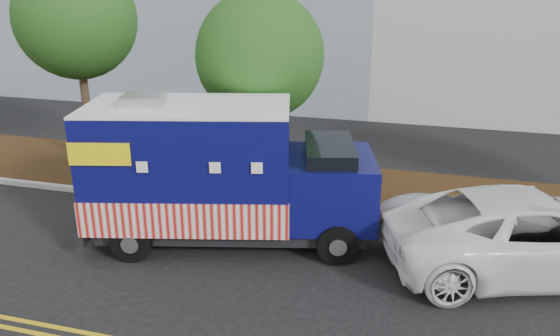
# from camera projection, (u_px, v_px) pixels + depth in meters

# --- Properties ---
(ground) EXTENTS (120.00, 120.00, 0.00)m
(ground) POSITION_uv_depth(u_px,v_px,m) (229.00, 234.00, 13.60)
(ground) COLOR black
(ground) RESTS_ON ground
(curb) EXTENTS (120.00, 0.18, 0.15)m
(curb) POSITION_uv_depth(u_px,v_px,m) (247.00, 209.00, 14.85)
(curb) COLOR #9E9E99
(curb) RESTS_ON ground
(mulch_strip) EXTENTS (120.00, 4.00, 0.15)m
(mulch_strip) POSITION_uv_depth(u_px,v_px,m) (269.00, 182.00, 16.76)
(mulch_strip) COLOR #331E0E
(mulch_strip) RESTS_ON ground
(tree_a) EXTENTS (3.69, 3.69, 6.66)m
(tree_a) POSITION_uv_depth(u_px,v_px,m) (76.00, 19.00, 16.73)
(tree_a) COLOR #38281C
(tree_a) RESTS_ON ground
(tree_b) EXTENTS (3.51, 3.51, 5.78)m
(tree_b) POSITION_uv_depth(u_px,v_px,m) (260.00, 56.00, 14.79)
(tree_b) COLOR #38281C
(tree_b) RESTS_ON ground
(sign_post) EXTENTS (0.06, 0.06, 2.40)m
(sign_post) POSITION_uv_depth(u_px,v_px,m) (152.00, 156.00, 15.64)
(sign_post) COLOR #473828
(sign_post) RESTS_ON ground
(food_truck) EXTENTS (7.16, 4.02, 3.58)m
(food_truck) POSITION_uv_depth(u_px,v_px,m) (217.00, 176.00, 12.84)
(food_truck) COLOR black
(food_truck) RESTS_ON ground
(white_car) EXTENTS (6.95, 4.77, 1.77)m
(white_car) POSITION_uv_depth(u_px,v_px,m) (532.00, 233.00, 11.69)
(white_car) COLOR white
(white_car) RESTS_ON ground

